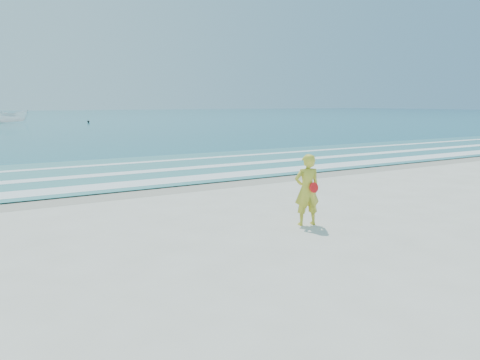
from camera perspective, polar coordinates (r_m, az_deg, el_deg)
ground at (r=10.36m, az=11.88°, el=-8.56°), size 400.00×400.00×0.00m
wet_sand at (r=17.80m, az=-8.28°, el=-0.91°), size 400.00×2.40×0.00m
shallow at (r=22.43m, az=-13.30°, el=1.17°), size 400.00×10.00×0.01m
foam_near at (r=18.98m, az=-9.82°, el=-0.16°), size 400.00×1.40×0.01m
foam_mid at (r=21.67m, az=-12.64°, el=0.93°), size 400.00×0.90×0.01m
foam_far at (r=24.80m, az=-15.10°, el=1.88°), size 400.00×0.60×0.01m
boat at (r=82.29m, az=-26.06°, el=6.96°), size 5.19×2.30×1.95m
buoy at (r=78.21m, az=-18.00°, el=6.79°), size 0.36×0.36×0.36m
woman at (r=12.22m, az=8.17°, el=-1.19°), size 0.78×0.62×1.86m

